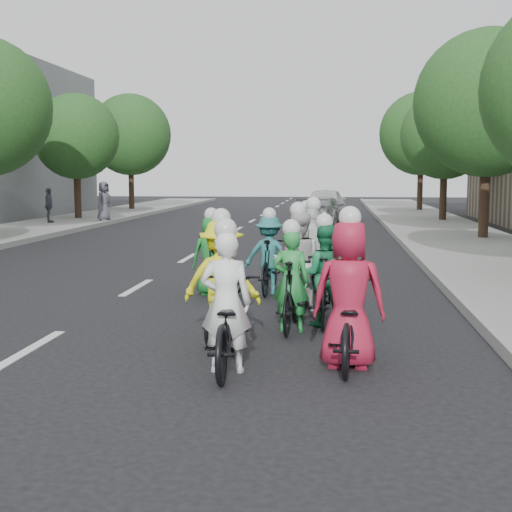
% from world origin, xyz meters
% --- Properties ---
extents(ground, '(120.00, 120.00, 0.00)m').
position_xyz_m(ground, '(0.00, 0.00, 0.00)').
color(ground, black).
rests_on(ground, ground).
extents(sidewalk_right, '(4.00, 80.00, 0.15)m').
position_xyz_m(sidewalk_right, '(8.00, 10.00, 0.07)').
color(sidewalk_right, gray).
rests_on(sidewalk_right, ground).
extents(curb_right, '(0.18, 80.00, 0.18)m').
position_xyz_m(curb_right, '(6.05, 10.00, 0.09)').
color(curb_right, '#999993').
rests_on(curb_right, ground).
extents(tree_l_4, '(4.00, 4.00, 5.97)m').
position_xyz_m(tree_l_4, '(-8.20, 24.00, 3.96)').
color(tree_l_4, black).
rests_on(tree_l_4, ground).
extents(tree_l_5, '(4.80, 4.80, 6.93)m').
position_xyz_m(tree_l_5, '(-8.20, 33.00, 4.52)').
color(tree_l_5, black).
rests_on(tree_l_5, ground).
extents(tree_r_1, '(4.80, 4.80, 6.93)m').
position_xyz_m(tree_r_1, '(8.80, 15.60, 4.52)').
color(tree_r_1, black).
rests_on(tree_r_1, ground).
extents(tree_r_2, '(4.00, 4.00, 5.97)m').
position_xyz_m(tree_r_2, '(8.80, 24.60, 3.96)').
color(tree_r_2, black).
rests_on(tree_r_2, ground).
extents(tree_r_3, '(4.80, 4.80, 6.93)m').
position_xyz_m(tree_r_3, '(8.80, 33.60, 4.52)').
color(tree_r_3, black).
rests_on(tree_r_3, ground).
extents(cyclist_0, '(0.75, 1.98, 1.77)m').
position_xyz_m(cyclist_0, '(2.67, -0.66, 0.59)').
color(cyclist_0, black).
rests_on(cyclist_0, ground).
extents(cyclist_1, '(0.75, 1.75, 1.68)m').
position_xyz_m(cyclist_1, '(3.74, 1.93, 0.64)').
color(cyclist_1, black).
rests_on(cyclist_1, ground).
extents(cyclist_2, '(1.15, 1.62, 1.80)m').
position_xyz_m(cyclist_2, '(2.39, 0.75, 0.67)').
color(cyclist_2, black).
rests_on(cyclist_2, ground).
extents(cyclist_3, '(0.97, 1.91, 1.79)m').
position_xyz_m(cyclist_3, '(3.40, 3.87, 0.67)').
color(cyclist_3, black).
rests_on(cyclist_3, ground).
extents(cyclist_4, '(0.89, 1.91, 1.89)m').
position_xyz_m(cyclist_4, '(4.07, -0.36, 0.66)').
color(cyclist_4, black).
rests_on(cyclist_4, ground).
extents(cyclist_5, '(0.58, 1.75, 1.62)m').
position_xyz_m(cyclist_5, '(3.28, 1.50, 0.58)').
color(cyclist_5, black).
rests_on(cyclist_5, ground).
extents(cyclist_6, '(0.83, 1.79, 1.82)m').
position_xyz_m(cyclist_6, '(3.32, 2.63, 0.64)').
color(cyclist_6, black).
rests_on(cyclist_6, ground).
extents(cyclist_7, '(0.99, 1.77, 1.63)m').
position_xyz_m(cyclist_7, '(2.68, 4.63, 0.63)').
color(cyclist_7, black).
rests_on(cyclist_7, ground).
extents(cyclist_8, '(1.03, 1.57, 1.86)m').
position_xyz_m(cyclist_8, '(3.53, 3.69, 0.65)').
color(cyclist_8, black).
rests_on(cyclist_8, ground).
extents(cyclist_9, '(0.81, 1.97, 1.63)m').
position_xyz_m(cyclist_9, '(1.62, 4.43, 0.63)').
color(cyclist_9, black).
rests_on(cyclist_9, ground).
extents(follow_car_lead, '(2.53, 4.47, 1.22)m').
position_xyz_m(follow_car_lead, '(3.37, 23.52, 0.61)').
color(follow_car_lead, '#A2A2A7').
rests_on(follow_car_lead, ground).
extents(follow_car_trail, '(2.22, 4.66, 1.54)m').
position_xyz_m(follow_car_trail, '(3.48, 27.34, 0.77)').
color(follow_car_trail, silver).
rests_on(follow_car_trail, ground).
extents(spectator_1, '(0.63, 0.95, 1.49)m').
position_xyz_m(spectator_1, '(-8.27, 20.70, 0.90)').
color(spectator_1, '#504F5C').
rests_on(spectator_1, sidewalk_left).
extents(spectator_2, '(0.76, 0.97, 1.75)m').
position_xyz_m(spectator_2, '(-6.30, 22.08, 1.02)').
color(spectator_2, '#4C4E59').
rests_on(spectator_2, sidewalk_left).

